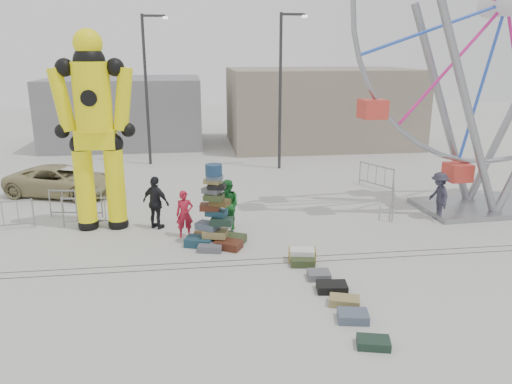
{
  "coord_description": "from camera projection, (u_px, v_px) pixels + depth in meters",
  "views": [
    {
      "loc": [
        -1.73,
        -12.98,
        6.16
      ],
      "look_at": [
        0.36,
        2.72,
        1.65
      ],
      "focal_mm": 35.0,
      "sensor_mm": 36.0,
      "label": 1
    }
  ],
  "objects": [
    {
      "name": "barricade_dummy_b",
      "position": [
        76.0,
        203.0,
        18.97
      ],
      "size": [
        1.99,
        0.44,
        1.1
      ],
      "primitive_type": null,
      "rotation": [
        0.0,
        0.0,
        -0.17
      ],
      "color": "gray",
      "rests_on": "ground"
    },
    {
      "name": "pedestrian_grey",
      "position": [
        439.0,
        196.0,
        18.72
      ],
      "size": [
        0.67,
        1.17,
        1.8
      ],
      "primitive_type": "imported",
      "rotation": [
        0.0,
        0.0,
        -1.57
      ],
      "color": "#282835",
      "rests_on": "ground"
    },
    {
      "name": "barricade_wheel_back",
      "position": [
        376.0,
        176.0,
        23.05
      ],
      "size": [
        1.03,
        1.81,
        1.1
      ],
      "primitive_type": null,
      "rotation": [
        0.0,
        0.0,
        -1.08
      ],
      "color": "gray",
      "rests_on": "ground"
    },
    {
      "name": "lamp_post_right",
      "position": [
        282.0,
        84.0,
        25.84
      ],
      "size": [
        1.41,
        0.25,
        8.0
      ],
      "color": "#2D2D30",
      "rests_on": "ground"
    },
    {
      "name": "pedestrian_red",
      "position": [
        185.0,
        214.0,
        16.9
      ],
      "size": [
        0.62,
        0.44,
        1.62
      ],
      "primitive_type": "imported",
      "rotation": [
        0.0,
        0.0,
        0.08
      ],
      "color": "#A3172B",
      "rests_on": "ground"
    },
    {
      "name": "barricade_wheel_front",
      "position": [
        393.0,
        200.0,
        19.35
      ],
      "size": [
        0.85,
        1.89,
        1.1
      ],
      "primitive_type": null,
      "rotation": [
        0.0,
        0.0,
        1.18
      ],
      "color": "gray",
      "rests_on": "ground"
    },
    {
      "name": "building_left",
      "position": [
        126.0,
        111.0,
        33.89
      ],
      "size": [
        10.0,
        8.0,
        4.4
      ],
      "primitive_type": "cube",
      "color": "gray",
      "rests_on": "ground"
    },
    {
      "name": "track_line_near",
      "position": [
        253.0,
        265.0,
        14.85
      ],
      "size": [
        40.0,
        0.04,
        0.01
      ],
      "primitive_type": "cube",
      "color": "#47443F",
      "rests_on": "ground"
    },
    {
      "name": "row_case_1",
      "position": [
        319.0,
        275.0,
        13.96
      ],
      "size": [
        0.67,
        0.6,
        0.2
      ],
      "primitive_type": "cube",
      "rotation": [
        0.0,
        0.0,
        -0.1
      ],
      "color": "slate",
      "rests_on": "ground"
    },
    {
      "name": "parked_suv",
      "position": [
        61.0,
        181.0,
        21.83
      ],
      "size": [
        5.2,
        3.58,
        1.32
      ],
      "primitive_type": "imported",
      "rotation": [
        0.0,
        0.0,
        1.25
      ],
      "color": "tan",
      "rests_on": "ground"
    },
    {
      "name": "track_line_far",
      "position": [
        252.0,
        259.0,
        15.24
      ],
      "size": [
        40.0,
        0.04,
        0.01
      ],
      "primitive_type": "cube",
      "color": "#47443F",
      "rests_on": "ground"
    },
    {
      "name": "steamer_trunk",
      "position": [
        302.0,
        255.0,
        15.09
      ],
      "size": [
        0.88,
        0.61,
        0.38
      ],
      "primitive_type": "cube",
      "rotation": [
        0.0,
        0.0,
        -0.18
      ],
      "color": "silver",
      "rests_on": "ground"
    },
    {
      "name": "row_case_4",
      "position": [
        353.0,
        316.0,
        11.78
      ],
      "size": [
        0.8,
        0.68,
        0.22
      ],
      "primitive_type": "cube",
      "rotation": [
        0.0,
        0.0,
        -0.19
      ],
      "color": "#4F5D71",
      "rests_on": "ground"
    },
    {
      "name": "row_case_2",
      "position": [
        332.0,
        287.0,
        13.21
      ],
      "size": [
        0.86,
        0.64,
        0.22
      ],
      "primitive_type": "cube",
      "rotation": [
        0.0,
        0.0,
        -0.12
      ],
      "color": "black",
      "rests_on": "ground"
    },
    {
      "name": "ferris_wheel",
      "position": [
        503.0,
        32.0,
        18.23
      ],
      "size": [
        11.91,
        3.22,
        13.83
      ],
      "rotation": [
        0.0,
        0.0,
        0.06
      ],
      "color": "gray",
      "rests_on": "ground"
    },
    {
      "name": "row_case_5",
      "position": [
        373.0,
        343.0,
        10.73
      ],
      "size": [
        0.8,
        0.63,
        0.19
      ],
      "primitive_type": "cube",
      "rotation": [
        0.0,
        0.0,
        -0.25
      ],
      "color": "#1C3227",
      "rests_on": "ground"
    },
    {
      "name": "pedestrian_black",
      "position": [
        156.0,
        203.0,
        17.67
      ],
      "size": [
        1.18,
        1.03,
        1.91
      ],
      "primitive_type": "imported",
      "rotation": [
        0.0,
        0.0,
        2.52
      ],
      "color": "black",
      "rests_on": "ground"
    },
    {
      "name": "lamp_post_left",
      "position": [
        148.0,
        83.0,
        26.86
      ],
      "size": [
        1.41,
        0.25,
        8.0
      ],
      "color": "#2D2D30",
      "rests_on": "ground"
    },
    {
      "name": "barricade_dummy_c",
      "position": [
        91.0,
        211.0,
        18.04
      ],
      "size": [
        2.0,
        0.21,
        1.1
      ],
      "primitive_type": null,
      "rotation": [
        0.0,
        0.0,
        -0.06
      ],
      "color": "gray",
      "rests_on": "ground"
    },
    {
      "name": "ground",
      "position": [
        256.0,
        274.0,
        14.28
      ],
      "size": [
        90.0,
        90.0,
        0.0
      ],
      "primitive_type": "plane",
      "color": "#9E9E99",
      "rests_on": "ground"
    },
    {
      "name": "row_case_0",
      "position": [
        303.0,
        262.0,
        14.81
      ],
      "size": [
        0.78,
        0.6,
        0.23
      ],
      "primitive_type": "cube",
      "rotation": [
        0.0,
        0.0,
        -0.15
      ],
      "color": "#364321",
      "rests_on": "ground"
    },
    {
      "name": "row_case_3",
      "position": [
        344.0,
        301.0,
        12.49
      ],
      "size": [
        0.86,
        0.68,
        0.21
      ],
      "primitive_type": "cube",
      "rotation": [
        0.0,
        0.0,
        -0.33
      ],
      "color": "#9B894F",
      "rests_on": "ground"
    },
    {
      "name": "pedestrian_green",
      "position": [
        228.0,
        205.0,
        17.63
      ],
      "size": [
        1.08,
        1.1,
        1.79
      ],
      "primitive_type": "imported",
      "rotation": [
        0.0,
        0.0,
        -0.88
      ],
      "color": "#196727",
      "rests_on": "ground"
    },
    {
      "name": "building_right",
      "position": [
        320.0,
        107.0,
        33.56
      ],
      "size": [
        12.0,
        8.0,
        5.0
      ],
      "primitive_type": "cube",
      "color": "gray",
      "rests_on": "ground"
    },
    {
      "name": "crash_test_dummy",
      "position": [
        95.0,
        124.0,
        16.96
      ],
      "size": [
        2.79,
        1.24,
        7.08
      ],
      "rotation": [
        0.0,
        0.0,
        -0.01
      ],
      "color": "black",
      "rests_on": "ground"
    },
    {
      "name": "suitcase_tower",
      "position": [
        215.0,
        223.0,
        16.2
      ],
      "size": [
        2.12,
        1.75,
        2.72
      ],
      "rotation": [
        0.0,
        0.0,
        -0.38
      ],
      "color": "navy",
      "rests_on": "ground"
    },
    {
      "name": "barricade_dummy_a",
      "position": [
        3.0,
        215.0,
        17.59
      ],
      "size": [
        1.99,
        0.37,
        1.1
      ],
      "primitive_type": null,
      "rotation": [
        0.0,
        0.0,
        0.14
      ],
      "color": "gray",
      "rests_on": "ground"
    }
  ]
}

